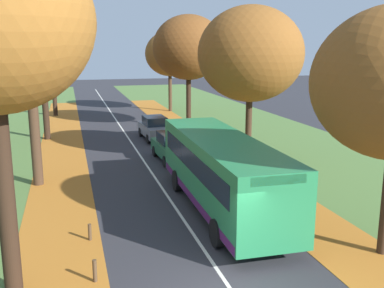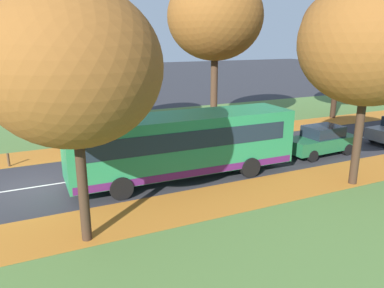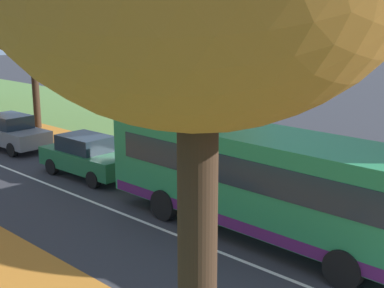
{
  "view_description": "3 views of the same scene",
  "coord_description": "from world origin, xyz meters",
  "px_view_note": "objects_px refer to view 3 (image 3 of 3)",
  "views": [
    {
      "loc": [
        -4.01,
        -10.01,
        6.58
      ],
      "look_at": [
        1.18,
        8.8,
        2.27
      ],
      "focal_mm": 42.0,
      "sensor_mm": 36.0,
      "label": 1
    },
    {
      "loc": [
        16.69,
        -0.23,
        6.27
      ],
      "look_at": [
        1.73,
        6.82,
        1.58
      ],
      "focal_mm": 35.0,
      "sensor_mm": 36.0,
      "label": 2
    },
    {
      "loc": [
        -9.99,
        -2.09,
        6.12
      ],
      "look_at": [
        1.52,
        8.96,
        2.29
      ],
      "focal_mm": 50.0,
      "sensor_mm": 36.0,
      "label": 3
    }
  ],
  "objects_px": {
    "tree_right_mid": "(30,11)",
    "car_grey_following": "(11,132)",
    "bus": "(264,178)",
    "tree_right_near": "(191,16)",
    "car_green_lead": "(87,156)"
  },
  "relations": [
    {
      "from": "tree_right_mid",
      "to": "car_grey_following",
      "type": "distance_m",
      "value": 7.43
    },
    {
      "from": "tree_right_near",
      "to": "bus",
      "type": "relative_size",
      "value": 0.83
    },
    {
      "from": "tree_right_mid",
      "to": "car_green_lead",
      "type": "height_order",
      "value": "tree_right_mid"
    },
    {
      "from": "bus",
      "to": "car_grey_following",
      "type": "xyz_separation_m",
      "value": [
        0.08,
        14.67,
        -0.89
      ]
    },
    {
      "from": "tree_right_mid",
      "to": "car_grey_following",
      "type": "bearing_deg",
      "value": -134.24
    },
    {
      "from": "tree_right_near",
      "to": "tree_right_mid",
      "type": "xyz_separation_m",
      "value": [
        -0.37,
        11.59,
        0.29
      ]
    },
    {
      "from": "tree_right_mid",
      "to": "car_grey_following",
      "type": "height_order",
      "value": "tree_right_mid"
    },
    {
      "from": "bus",
      "to": "car_green_lead",
      "type": "distance_m",
      "value": 8.44
    },
    {
      "from": "tree_right_near",
      "to": "car_grey_following",
      "type": "xyz_separation_m",
      "value": [
        -3.79,
        8.08,
        -5.29
      ]
    },
    {
      "from": "bus",
      "to": "car_green_lead",
      "type": "relative_size",
      "value": 2.45
    },
    {
      "from": "tree_right_near",
      "to": "bus",
      "type": "height_order",
      "value": "tree_right_near"
    },
    {
      "from": "car_green_lead",
      "to": "car_grey_following",
      "type": "relative_size",
      "value": 1.0
    },
    {
      "from": "bus",
      "to": "car_grey_following",
      "type": "bearing_deg",
      "value": 89.7
    },
    {
      "from": "tree_right_near",
      "to": "car_green_lead",
      "type": "bearing_deg",
      "value": 155.39
    },
    {
      "from": "tree_right_mid",
      "to": "car_grey_following",
      "type": "xyz_separation_m",
      "value": [
        -3.43,
        -3.52,
        -5.58
      ]
    }
  ]
}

